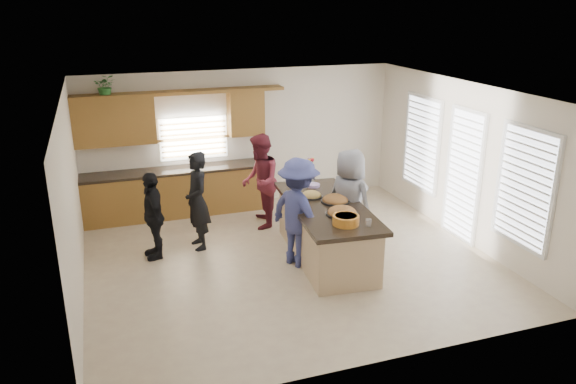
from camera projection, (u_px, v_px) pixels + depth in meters
name	position (u px, v px, depth m)	size (l,w,h in m)	color
floor	(289.00, 259.00, 9.38)	(6.50, 6.50, 0.00)	beige
room_shell	(289.00, 149.00, 8.76)	(6.52, 6.02, 2.81)	silver
back_cabinetry	(174.00, 171.00, 11.07)	(4.08, 0.66, 2.46)	olive
right_wall_glazing	(465.00, 167.00, 9.81)	(0.06, 4.00, 2.25)	white
island	(326.00, 233.00, 9.30)	(1.38, 2.79, 0.95)	tan
platter_front	(342.00, 213.00, 8.70)	(0.50, 0.50, 0.20)	black
platter_mid	(335.00, 200.00, 9.25)	(0.48, 0.48, 0.19)	black
platter_back	(311.00, 195.00, 9.47)	(0.38, 0.38, 0.15)	black
salad_bowl	(346.00, 219.00, 8.31)	(0.40, 0.40, 0.14)	orange
clear_cup	(368.00, 222.00, 8.27)	(0.09, 0.09, 0.10)	white
plate_stack	(313.00, 185.00, 10.01)	(0.24, 0.24, 0.04)	#BB99DF
flower_vase	(311.00, 169.00, 10.23)	(0.14, 0.14, 0.44)	silver
potted_plant	(105.00, 86.00, 10.25)	(0.38, 0.33, 0.42)	#317B31
woman_left_back	(197.00, 201.00, 9.57)	(0.62, 0.41, 1.71)	black
woman_left_mid	(260.00, 181.00, 10.47)	(0.87, 0.68, 1.79)	maroon
woman_left_front	(153.00, 215.00, 9.25)	(0.87, 0.36, 1.49)	black
woman_right_back	(299.00, 213.00, 8.94)	(1.16, 0.66, 1.79)	navy
woman_right_front	(349.00, 201.00, 9.43)	(0.88, 0.57, 1.80)	slate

